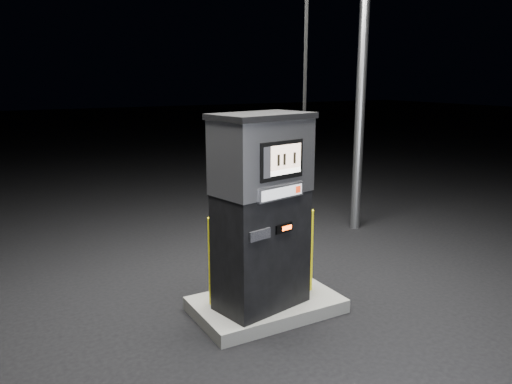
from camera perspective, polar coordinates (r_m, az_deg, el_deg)
ground at (r=5.80m, az=1.15°, el=-13.42°), size 80.00×80.00×0.00m
pump_island at (r=5.77m, az=1.15°, el=-12.76°), size 1.60×1.00×0.15m
fuel_dispenser at (r=5.23m, az=0.68°, el=-2.11°), size 1.20×0.81×4.31m
bollard_left at (r=5.45m, az=-4.78°, el=-7.90°), size 0.17×0.17×0.98m
bollard_right at (r=5.83m, az=5.90°, el=-6.64°), size 0.17×0.17×0.96m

